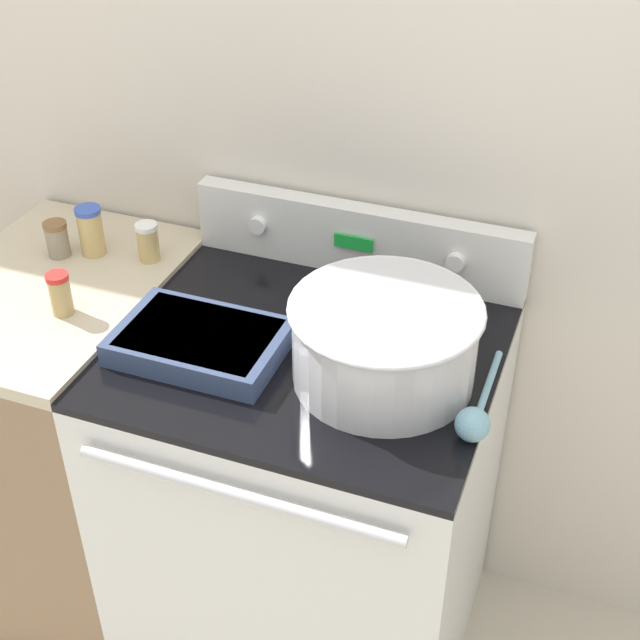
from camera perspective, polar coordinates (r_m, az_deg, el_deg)
name	(u,v)px	position (r m, az deg, el deg)	size (l,w,h in m)	color
kitchen_wall	(369,132)	(1.97, 3.18, 11.93)	(8.00, 0.05, 2.50)	beige
stove_range	(309,505)	(2.13, -0.68, -11.76)	(0.78, 0.71, 0.93)	silver
control_panel	(358,239)	(2.02, 2.44, 5.19)	(0.78, 0.07, 0.16)	silver
side_counter	(79,439)	(2.37, -15.14, -7.36)	(0.48, 0.68, 0.94)	#896B4C
mixing_bowl	(385,339)	(1.69, 4.16, -1.20)	(0.37, 0.37, 0.17)	silver
casserole_dish	(200,341)	(1.81, -7.69, -1.32)	(0.33, 0.23, 0.05)	#38476B
ladle	(475,419)	(1.63, 9.88, -6.26)	(0.06, 0.29, 0.06)	#7AB2C6
spice_jar_white_cap	(148,242)	(2.10, -10.95, 4.94)	(0.05, 0.05, 0.09)	tan
spice_jar_red_cap	(60,294)	(1.95, -16.29, 1.63)	(0.05, 0.05, 0.10)	tan
spice_jar_blue_cap	(91,231)	(2.15, -14.45, 5.56)	(0.06, 0.06, 0.12)	tan
spice_jar_brown_cap	(57,239)	(2.17, -16.47, 5.00)	(0.05, 0.05, 0.09)	gray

